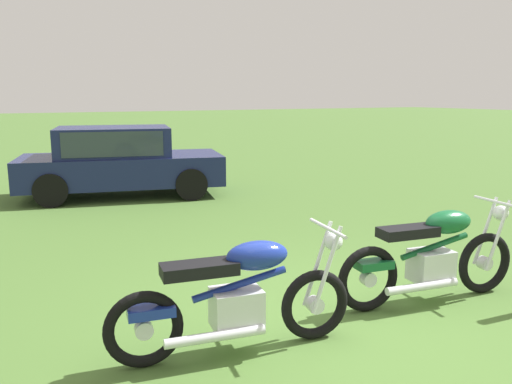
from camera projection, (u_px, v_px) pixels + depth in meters
ground_plane at (333, 322)px, 4.87m from camera, size 120.00×120.00×0.00m
motorcycle_blue at (237, 297)px, 4.23m from camera, size 2.06×0.66×1.02m
motorcycle_green at (432, 256)px, 5.28m from camera, size 2.07×0.64×1.02m
car_navy at (119, 158)px, 10.76m from camera, size 4.32×2.61×1.43m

